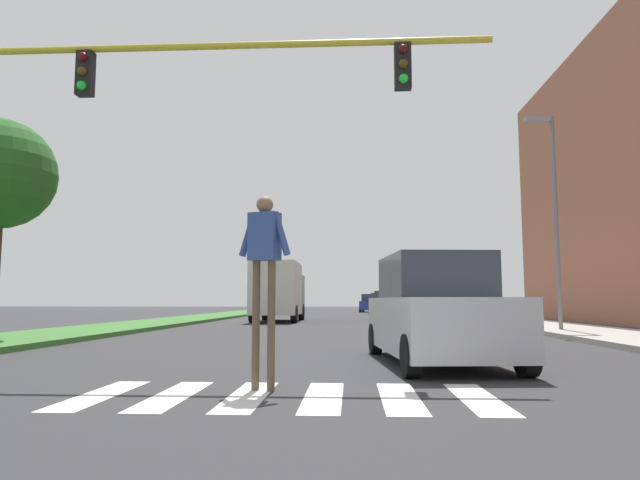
{
  "coord_description": "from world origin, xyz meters",
  "views": [
    {
      "loc": [
        0.79,
        0.84,
        1.14
      ],
      "look_at": [
        -0.01,
        15.17,
        2.67
      ],
      "focal_mm": 31.61,
      "sensor_mm": 36.0,
      "label": 1
    }
  ],
  "objects_px": {
    "traffic_light_gantry": "(86,112)",
    "sedan_distant": "(381,305)",
    "street_lamp_right": "(552,201)",
    "pedestrian_performer": "(264,259)",
    "sedan_far_horizon": "(370,304)",
    "truck_box_delivery": "(278,291)",
    "suv_crossing": "(436,312)",
    "sedan_midblock": "(389,307)"
  },
  "relations": [
    {
      "from": "suv_crossing",
      "to": "truck_box_delivery",
      "type": "bearing_deg",
      "value": 105.46
    },
    {
      "from": "traffic_light_gantry",
      "to": "pedestrian_performer",
      "type": "distance_m",
      "value": 4.9
    },
    {
      "from": "pedestrian_performer",
      "to": "sedan_distant",
      "type": "relative_size",
      "value": 0.57
    },
    {
      "from": "pedestrian_performer",
      "to": "sedan_far_horizon",
      "type": "xyz_separation_m",
      "value": [
        2.95,
        47.67,
        -0.86
      ]
    },
    {
      "from": "sedan_midblock",
      "to": "truck_box_delivery",
      "type": "bearing_deg",
      "value": -158.62
    },
    {
      "from": "pedestrian_performer",
      "to": "sedan_midblock",
      "type": "relative_size",
      "value": 0.55
    },
    {
      "from": "sedan_midblock",
      "to": "street_lamp_right",
      "type": "bearing_deg",
      "value": -68.87
    },
    {
      "from": "traffic_light_gantry",
      "to": "sedan_far_horizon",
      "type": "relative_size",
      "value": 2.24
    },
    {
      "from": "sedan_distant",
      "to": "sedan_far_horizon",
      "type": "distance_m",
      "value": 9.81
    },
    {
      "from": "pedestrian_performer",
      "to": "truck_box_delivery",
      "type": "relative_size",
      "value": 0.4
    },
    {
      "from": "street_lamp_right",
      "to": "suv_crossing",
      "type": "relative_size",
      "value": 1.57
    },
    {
      "from": "traffic_light_gantry",
      "to": "sedan_distant",
      "type": "bearing_deg",
      "value": 79.06
    },
    {
      "from": "pedestrian_performer",
      "to": "sedan_distant",
      "type": "distance_m",
      "value": 38.04
    },
    {
      "from": "pedestrian_performer",
      "to": "suv_crossing",
      "type": "relative_size",
      "value": 0.52
    },
    {
      "from": "traffic_light_gantry",
      "to": "sedan_distant",
      "type": "height_order",
      "value": "traffic_light_gantry"
    },
    {
      "from": "truck_box_delivery",
      "to": "sedan_distant",
      "type": "bearing_deg",
      "value": 67.28
    },
    {
      "from": "suv_crossing",
      "to": "sedan_distant",
      "type": "bearing_deg",
      "value": 88.73
    },
    {
      "from": "sedan_distant",
      "to": "sedan_far_horizon",
      "type": "height_order",
      "value": "sedan_far_horizon"
    },
    {
      "from": "street_lamp_right",
      "to": "suv_crossing",
      "type": "distance_m",
      "value": 11.48
    },
    {
      "from": "traffic_light_gantry",
      "to": "sedan_midblock",
      "type": "bearing_deg",
      "value": 73.86
    },
    {
      "from": "traffic_light_gantry",
      "to": "pedestrian_performer",
      "type": "height_order",
      "value": "traffic_light_gantry"
    },
    {
      "from": "suv_crossing",
      "to": "sedan_midblock",
      "type": "xyz_separation_m",
      "value": [
        0.59,
        22.11,
        -0.16
      ]
    },
    {
      "from": "sedan_midblock",
      "to": "pedestrian_performer",
      "type": "bearing_deg",
      "value": -97.32
    },
    {
      "from": "sedan_far_horizon",
      "to": "traffic_light_gantry",
      "type": "bearing_deg",
      "value": -98.04
    },
    {
      "from": "sedan_far_horizon",
      "to": "truck_box_delivery",
      "type": "xyz_separation_m",
      "value": [
        -5.74,
        -24.66,
        0.84
      ]
    },
    {
      "from": "pedestrian_performer",
      "to": "suv_crossing",
      "type": "height_order",
      "value": "pedestrian_performer"
    },
    {
      "from": "traffic_light_gantry",
      "to": "truck_box_delivery",
      "type": "bearing_deg",
      "value": 88.1
    },
    {
      "from": "truck_box_delivery",
      "to": "suv_crossing",
      "type": "bearing_deg",
      "value": -74.54
    },
    {
      "from": "traffic_light_gantry",
      "to": "truck_box_delivery",
      "type": "distance_m",
      "value": 21.13
    },
    {
      "from": "sedan_midblock",
      "to": "sedan_distant",
      "type": "xyz_separation_m",
      "value": [
        0.18,
        12.5,
        0.02
      ]
    },
    {
      "from": "street_lamp_right",
      "to": "pedestrian_performer",
      "type": "bearing_deg",
      "value": -122.88
    },
    {
      "from": "street_lamp_right",
      "to": "pedestrian_performer",
      "type": "relative_size",
      "value": 3.01
    },
    {
      "from": "suv_crossing",
      "to": "sedan_far_horizon",
      "type": "xyz_separation_m",
      "value": [
        0.29,
        44.4,
        -0.13
      ]
    },
    {
      "from": "street_lamp_right",
      "to": "sedan_far_horizon",
      "type": "distance_m",
      "value": 35.61
    },
    {
      "from": "sedan_distant",
      "to": "street_lamp_right",
      "type": "bearing_deg",
      "value": -79.35
    },
    {
      "from": "sedan_midblock",
      "to": "sedan_far_horizon",
      "type": "distance_m",
      "value": 22.3
    },
    {
      "from": "street_lamp_right",
      "to": "sedan_far_horizon",
      "type": "height_order",
      "value": "street_lamp_right"
    },
    {
      "from": "suv_crossing",
      "to": "sedan_distant",
      "type": "distance_m",
      "value": 34.61
    },
    {
      "from": "sedan_midblock",
      "to": "truck_box_delivery",
      "type": "distance_m",
      "value": 6.55
    },
    {
      "from": "traffic_light_gantry",
      "to": "sedan_distant",
      "type": "distance_m",
      "value": 36.64
    },
    {
      "from": "pedestrian_performer",
      "to": "truck_box_delivery",
      "type": "height_order",
      "value": "truck_box_delivery"
    },
    {
      "from": "street_lamp_right",
      "to": "truck_box_delivery",
      "type": "relative_size",
      "value": 1.21
    }
  ]
}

